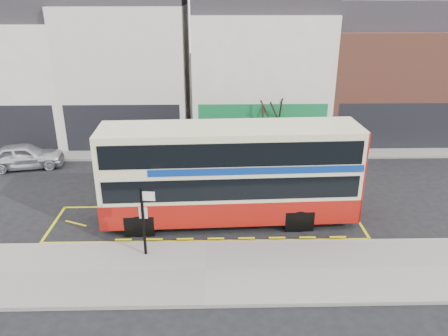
{
  "coord_description": "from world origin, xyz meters",
  "views": [
    {
      "loc": [
        0.38,
        -16.06,
        9.89
      ],
      "look_at": [
        0.79,
        2.0,
        2.51
      ],
      "focal_mm": 35.0,
      "sensor_mm": 36.0,
      "label": 1
    }
  ],
  "objects_px": {
    "car_grey": "(188,156)",
    "street_tree_right": "(272,106)",
    "double_decker_bus": "(231,173)",
    "bus_stop_post": "(145,216)",
    "car_white": "(308,154)",
    "car_silver": "(24,156)"
  },
  "relations": [
    {
      "from": "bus_stop_post",
      "to": "car_silver",
      "type": "height_order",
      "value": "bus_stop_post"
    },
    {
      "from": "car_grey",
      "to": "street_tree_right",
      "type": "distance_m",
      "value": 6.16
    },
    {
      "from": "double_decker_bus",
      "to": "street_tree_right",
      "type": "xyz_separation_m",
      "value": [
        2.9,
        8.99,
        0.73
      ]
    },
    {
      "from": "double_decker_bus",
      "to": "car_grey",
      "type": "height_order",
      "value": "double_decker_bus"
    },
    {
      "from": "car_grey",
      "to": "street_tree_right",
      "type": "relative_size",
      "value": 0.81
    },
    {
      "from": "car_grey",
      "to": "street_tree_right",
      "type": "xyz_separation_m",
      "value": [
        5.22,
        2.09,
        2.5
      ]
    },
    {
      "from": "street_tree_right",
      "to": "double_decker_bus",
      "type": "bearing_deg",
      "value": -107.88
    },
    {
      "from": "car_white",
      "to": "double_decker_bus",
      "type": "bearing_deg",
      "value": 144.31
    },
    {
      "from": "double_decker_bus",
      "to": "bus_stop_post",
      "type": "relative_size",
      "value": 4.0
    },
    {
      "from": "car_silver",
      "to": "car_grey",
      "type": "height_order",
      "value": "car_silver"
    },
    {
      "from": "bus_stop_post",
      "to": "car_grey",
      "type": "distance_m",
      "value": 9.99
    },
    {
      "from": "bus_stop_post",
      "to": "car_white",
      "type": "height_order",
      "value": "bus_stop_post"
    },
    {
      "from": "car_white",
      "to": "car_silver",
      "type": "bearing_deg",
      "value": 90.62
    },
    {
      "from": "street_tree_right",
      "to": "car_white",
      "type": "bearing_deg",
      "value": -45.98
    },
    {
      "from": "car_white",
      "to": "street_tree_right",
      "type": "bearing_deg",
      "value": 44.06
    },
    {
      "from": "bus_stop_post",
      "to": "street_tree_right",
      "type": "height_order",
      "value": "street_tree_right"
    },
    {
      "from": "double_decker_bus",
      "to": "car_silver",
      "type": "relative_size",
      "value": 2.56
    },
    {
      "from": "double_decker_bus",
      "to": "car_white",
      "type": "relative_size",
      "value": 2.56
    },
    {
      "from": "double_decker_bus",
      "to": "car_grey",
      "type": "bearing_deg",
      "value": 106.33
    },
    {
      "from": "car_grey",
      "to": "car_white",
      "type": "height_order",
      "value": "car_white"
    },
    {
      "from": "car_grey",
      "to": "bus_stop_post",
      "type": "bearing_deg",
      "value": 172.8
    },
    {
      "from": "car_white",
      "to": "street_tree_right",
      "type": "xyz_separation_m",
      "value": [
        -2.04,
        2.12,
        2.46
      ]
    }
  ]
}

